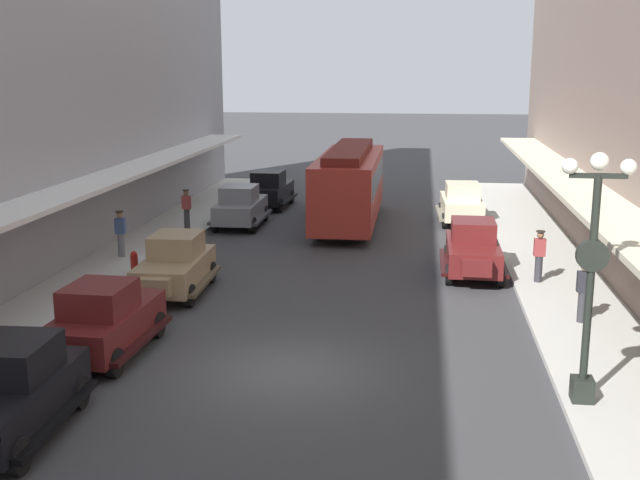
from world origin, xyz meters
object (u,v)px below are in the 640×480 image
parked_car_0 (462,202)px  parked_car_6 (270,188)px  pedestrian_2 (583,291)px  lamp_post_with_clock (591,268)px  parked_car_5 (240,205)px  parked_car_1 (175,263)px  parked_car_3 (9,390)px  pedestrian_0 (187,209)px  pedestrian_3 (539,256)px  parked_car_2 (104,318)px  pedestrian_4 (121,233)px  parked_car_4 (473,247)px  streetcar (349,183)px  fire_hydrant (134,263)px

parked_car_0 → parked_car_6: 9.72m
pedestrian_2 → lamp_post_with_clock: bearing=-100.5°
parked_car_5 → pedestrian_2: (12.23, -12.19, 0.07)m
parked_car_0 → parked_car_1: size_ratio=1.00×
parked_car_5 → parked_car_3: bearing=-89.5°
pedestrian_0 → pedestrian_3: 15.20m
parked_car_3 → lamp_post_with_clock: 11.59m
parked_car_2 → pedestrian_4: bearing=108.9°
lamp_post_with_clock → pedestrian_4: (-14.16, 10.89, -1.97)m
parked_car_4 → parked_car_1: bearing=-159.9°
parked_car_1 → parked_car_3: size_ratio=1.00×
parked_car_0 → parked_car_5: same height
parked_car_4 → streetcar: (-4.92, 7.90, 0.96)m
parked_car_2 → parked_car_6: size_ratio=1.00×
parked_car_2 → pedestrian_4: 9.74m
fire_hydrant → parked_car_3: bearing=-81.5°
streetcar → pedestrian_2: (7.54, -13.10, -0.89)m
parked_car_5 → parked_car_6: bearing=85.9°
fire_hydrant → pedestrian_2: (13.73, -3.12, 0.45)m
parked_car_0 → parked_car_6: size_ratio=1.00×
lamp_post_with_clock → parked_car_1: bearing=147.0°
pedestrian_2 → pedestrian_4: (-15.14, 5.59, 0.00)m
parked_car_5 → pedestrian_2: size_ratio=2.56×
lamp_post_with_clock → parked_car_6: bearing=116.0°
parked_car_2 → pedestrian_4: parked_car_2 is taller
parked_car_2 → parked_car_3: (-0.08, -4.40, 0.00)m
parked_car_3 → parked_car_6: bearing=89.6°
parked_car_4 → streetcar: bearing=121.9°
pedestrian_0 → parked_car_2: bearing=-81.1°
parked_car_3 → pedestrian_0: size_ratio=2.58×
parked_car_1 → fire_hydrant: 2.29m
parked_car_0 → parked_car_5: (-9.66, -2.09, 0.00)m
parked_car_1 → parked_car_4: same height
streetcar → pedestrian_3: streetcar is taller
parked_car_2 → streetcar: size_ratio=0.45×
pedestrian_2 → parked_car_5: bearing=135.1°
streetcar → parked_car_1: bearing=-111.1°
parked_car_0 → pedestrian_0: 12.18m
parked_car_4 → parked_car_0: bearing=89.8°
parked_car_2 → streetcar: (4.44, 16.73, 0.96)m
lamp_post_with_clock → fire_hydrant: size_ratio=6.29×
fire_hydrant → pedestrian_2: bearing=-12.8°
parked_car_5 → streetcar: streetcar is taller
parked_car_2 → parked_car_5: bearing=90.9°
parked_car_6 → streetcar: streetcar is taller
pedestrian_3 → streetcar: bearing=127.4°
parked_car_2 → lamp_post_with_clock: size_ratio=0.83×
pedestrian_4 → fire_hydrant: bearing=-60.3°
parked_car_1 → parked_car_5: same height
pedestrian_3 → lamp_post_with_clock: bearing=-92.4°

